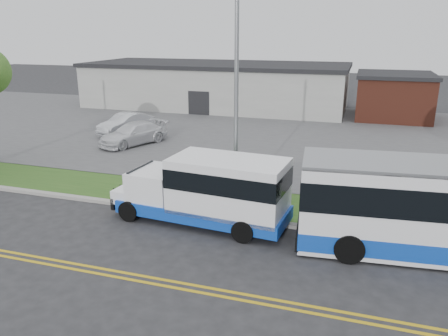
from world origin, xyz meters
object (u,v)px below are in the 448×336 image
(shuttle_bus, at_px, (212,189))
(parked_car_b, at_px, (133,134))
(parked_car_a, at_px, (126,124))
(streetlight_near, at_px, (236,85))

(shuttle_bus, distance_m, parked_car_b, 13.56)
(parked_car_a, relative_size, parked_car_b, 0.93)
(streetlight_near, xyz_separation_m, parked_car_b, (-9.34, 7.91, -4.43))
(parked_car_b, bearing_deg, parked_car_a, 152.02)
(streetlight_near, xyz_separation_m, shuttle_bus, (-0.31, -2.19, -3.77))
(streetlight_near, xyz_separation_m, parked_car_a, (-11.39, 10.53, -4.39))
(streetlight_near, distance_m, shuttle_bus, 4.37)
(shuttle_bus, xyz_separation_m, parked_car_b, (-9.03, 10.10, -0.66))
(parked_car_a, bearing_deg, parked_car_b, -35.41)
(streetlight_near, relative_size, parked_car_a, 2.11)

